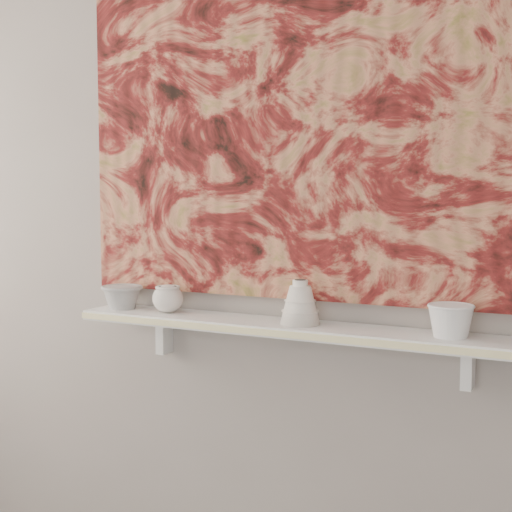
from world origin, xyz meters
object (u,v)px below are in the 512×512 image
Objects in this scene: bowl_grey at (122,297)px; bowl_white at (451,320)px; shelf at (292,328)px; cup_cream at (168,299)px; painting at (304,114)px; bell_vessel at (300,302)px.

bowl_grey is 1.12× the size of bowl_white.
cup_cream is at bearing 180.00° from shelf.
painting is 0.84m from bowl_grey.
painting is 15.36× the size of cup_cream.
shelf is 10.23× the size of bowl_grey.
painting is at bearing 90.00° from shelf.
painting is 0.73m from bowl_white.
bowl_white is (0.45, -0.08, -0.57)m from painting.
bell_vessel is 1.06× the size of bowl_white.
cup_cream is 0.46m from bell_vessel.
cup_cream is (-0.43, -0.08, -0.57)m from painting.
cup_cream is 0.89m from bowl_white.
painting is 0.55m from bell_vessel.
bowl_grey is 1.40× the size of cup_cream.
shelf is 0.63m from painting.
painting is at bearing 169.95° from bowl_white.
cup_cream reaches higher than bowl_grey.
bell_vessel reaches higher than cup_cream.
shelf is 0.93× the size of painting.
bowl_grey is at bearing 180.00° from shelf.
shelf is at bearing 180.00° from bowl_white.
shelf is at bearing 180.00° from bell_vessel.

